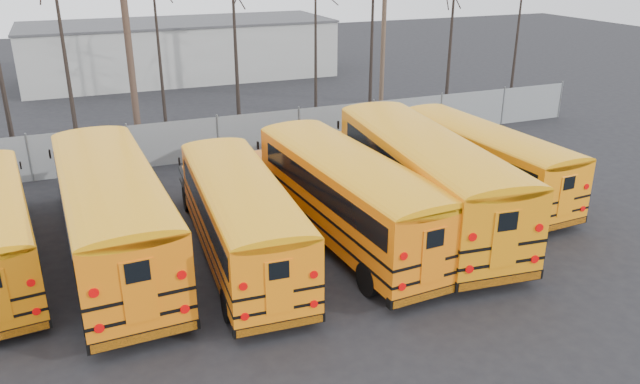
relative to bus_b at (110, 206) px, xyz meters
name	(u,v)px	position (x,y,z in m)	size (l,w,h in m)	color
ground	(314,276)	(5.39, -3.13, -1.92)	(120.00, 120.00, 0.00)	black
fence	(218,138)	(5.39, 8.87, -0.92)	(40.00, 0.04, 2.00)	gray
distant_building	(180,50)	(7.39, 28.87, 0.08)	(22.00, 8.00, 4.00)	#A7A8A3
bus_b	(110,206)	(0.00, 0.00, 0.00)	(3.15, 11.79, 3.27)	black
bus_c	(239,211)	(3.66, -1.31, -0.22)	(2.94, 10.45, 2.89)	black
bus_d	(345,189)	(7.32, -1.15, -0.10)	(3.31, 11.25, 3.11)	black
bus_e	(422,170)	(10.35, -0.90, 0.06)	(3.91, 12.24, 3.37)	black
bus_f	(480,154)	(13.95, 0.68, -0.27)	(2.99, 10.19, 2.82)	black
utility_pole_left	(128,40)	(2.12, 11.48, 3.37)	(1.83, 0.32, 10.29)	#443227
utility_pole_right	(384,27)	(17.66, 16.20, 2.71)	(1.60, 0.28, 9.00)	brown
tree_3	(61,28)	(-0.65, 10.51, 4.13)	(0.26, 0.26, 12.08)	black
tree_4	(156,22)	(3.62, 12.77, 3.96)	(0.26, 0.26, 11.76)	black
tree_5	(234,25)	(7.46, 12.84, 3.64)	(0.26, 0.26, 11.10)	black
tree_6	(316,20)	(11.35, 11.61, 3.87)	(0.26, 0.26, 11.57)	black
tree_7	(373,1)	(15.33, 13.13, 4.54)	(0.26, 0.26, 12.91)	black
tree_8	(452,22)	(18.99, 10.86, 3.50)	(0.26, 0.26, 10.83)	black
tree_9	(519,18)	(23.58, 11.02, 3.54)	(0.26, 0.26, 10.91)	black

